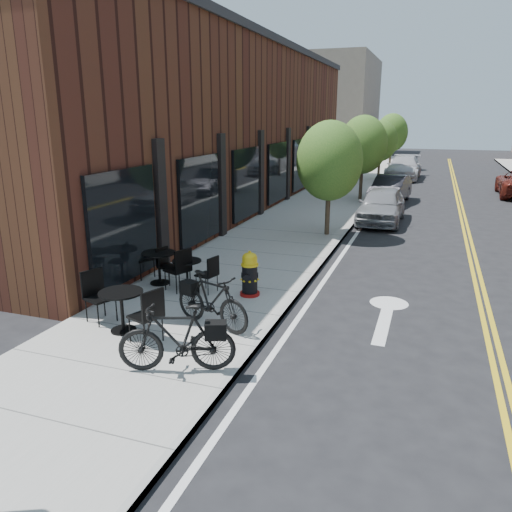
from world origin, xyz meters
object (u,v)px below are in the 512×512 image
at_px(bicycle_left, 177,338).
at_px(bistro_set_c, 159,263).
at_px(bicycle_right, 212,300).
at_px(parked_car_c, 404,168).
at_px(bistro_set_a, 122,305).
at_px(fire_hydrant, 250,274).
at_px(parked_car_b, 390,189).
at_px(bistro_set_b, 187,270).
at_px(parked_car_a, 381,205).

distance_m(bicycle_left, bistro_set_c, 4.44).
distance_m(bicycle_right, parked_car_c, 26.60).
bearing_deg(bistro_set_a, fire_hydrant, 79.74).
relative_size(bicycle_left, bistro_set_a, 0.96).
height_order(bicycle_left, bistro_set_c, bicycle_left).
bearing_deg(parked_car_c, fire_hydrant, -92.58).
relative_size(bicycle_right, parked_car_c, 0.35).
distance_m(bicycle_right, parked_car_b, 16.60).
bearing_deg(bistro_set_b, parked_car_c, 96.27).
bearing_deg(bistro_set_b, bicycle_left, -51.03).
bearing_deg(bistro_set_b, parked_car_b, 90.99).
xyz_separation_m(bistro_set_c, parked_car_a, (4.24, 9.70, 0.05)).
height_order(fire_hydrant, parked_car_a, parked_car_a).
bearing_deg(bicycle_right, parked_car_a, 9.13).
relative_size(bicycle_right, parked_car_a, 0.45).
height_order(bistro_set_a, parked_car_c, parked_car_c).
height_order(bistro_set_a, bistro_set_b, bistro_set_a).
xyz_separation_m(bicycle_left, parked_car_c, (1.70, 28.28, 0.06)).
height_order(bicycle_left, bicycle_right, bicycle_left).
height_order(bicycle_left, parked_car_a, parked_car_a).
distance_m(bistro_set_c, parked_car_b, 15.12).
height_order(fire_hydrant, parked_car_c, parked_car_c).
relative_size(fire_hydrant, bicycle_left, 0.56).
bearing_deg(bicycle_right, fire_hydrant, 16.58).
height_order(bicycle_left, bistro_set_b, bicycle_left).
height_order(bistro_set_b, bistro_set_c, bistro_set_c).
height_order(bistro_set_c, parked_car_c, parked_car_c).
relative_size(bicycle_left, bistro_set_c, 0.97).
relative_size(bicycle_left, parked_car_b, 0.47).
xyz_separation_m(bistro_set_a, bistro_set_b, (-0.00, 2.66, -0.08)).
relative_size(bistro_set_b, bistro_set_c, 0.86).
distance_m(fire_hydrant, parked_car_a, 9.92).
bearing_deg(bistro_set_a, parked_car_b, 99.46).
relative_size(bicycle_right, bistro_set_b, 1.10).
height_order(bistro_set_a, parked_car_a, parked_car_a).
bearing_deg(fire_hydrant, bicycle_left, -107.57).
xyz_separation_m(bicycle_right, bistro_set_a, (-1.51, -0.73, -0.02)).
height_order(bistro_set_a, parked_car_b, parked_car_b).
relative_size(parked_car_b, parked_car_c, 0.77).
relative_size(bistro_set_c, parked_car_a, 0.47).
relative_size(bicycle_right, bistro_set_c, 0.94).
relative_size(bicycle_left, bistro_set_b, 1.14).
bearing_deg(parked_car_b, bistro_set_c, -99.19).
bearing_deg(bistro_set_c, parked_car_b, 97.32).
bearing_deg(parked_car_a, bistro_set_a, -104.81).
height_order(fire_hydrant, bistro_set_a, fire_hydrant).
bearing_deg(bistro_set_a, bicycle_left, -10.18).
height_order(bistro_set_c, parked_car_a, parked_car_a).
bearing_deg(parked_car_b, fire_hydrant, -90.34).
relative_size(bistro_set_a, parked_car_b, 0.49).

